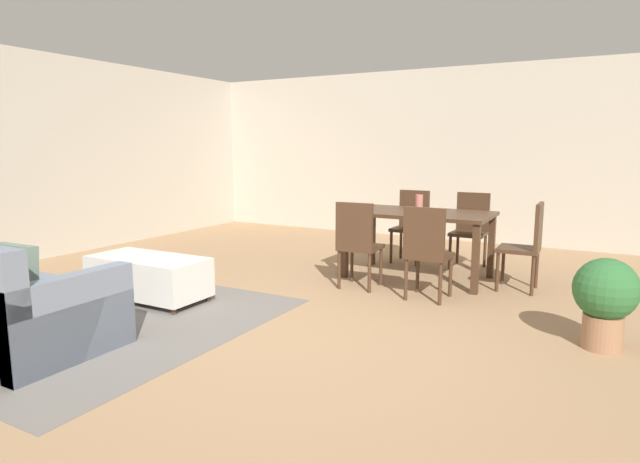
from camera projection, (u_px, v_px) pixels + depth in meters
The scene contains 14 objects.
ground_plane at pixel (293, 335), 4.22m from camera, with size 10.80×10.80×0.00m, color #9E7A56.
wall_back at pixel (460, 155), 8.33m from camera, with size 9.00×0.12×2.70m, color #BCB2A0.
wall_left at pixel (6, 157), 6.58m from camera, with size 0.12×11.00×2.70m, color #BCB2A0.
area_rug at pixel (82, 316), 4.66m from camera, with size 3.00×2.80×0.01m, color slate.
ottoman_table at pixel (149, 275), 5.14m from camera, with size 1.18×0.56×0.43m.
dining_table at pixel (419, 220), 5.96m from camera, with size 1.59×0.91×0.76m.
dining_chair_near_left at pixel (358, 240), 5.50m from camera, with size 0.42×0.42×0.92m.
dining_chair_near_right at pixel (427, 248), 5.08m from camera, with size 0.41×0.41×0.92m.
dining_chair_far_left at pixel (411, 222), 6.86m from camera, with size 0.41×0.41×0.92m.
dining_chair_far_right at pixel (470, 226), 6.51m from camera, with size 0.41×0.41×0.92m.
dining_chair_head_east at pixel (528, 242), 5.42m from camera, with size 0.40×0.40×0.92m.
vase_centerpiece at pixel (419, 203), 5.88m from camera, with size 0.08×0.08×0.19m, color #B26659.
book_on_ottoman at pixel (133, 255), 5.14m from camera, with size 0.26×0.20×0.03m, color silver.
potted_plant at pixel (605, 297), 3.87m from camera, with size 0.46×0.46×0.68m.
Camera 1 is at (2.14, -3.43, 1.48)m, focal length 29.73 mm.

